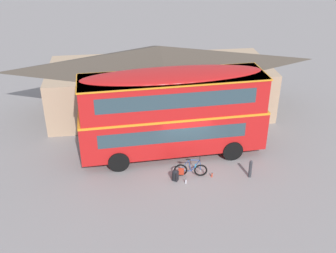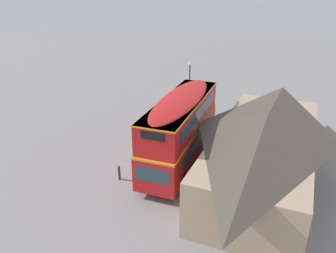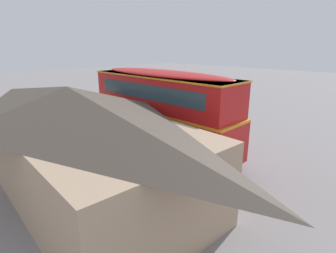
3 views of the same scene
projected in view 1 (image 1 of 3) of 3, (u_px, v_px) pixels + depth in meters
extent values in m
plane|color=gray|center=(185.00, 162.00, 21.89)|extent=(120.00, 120.00, 0.00)
cylinder|color=black|center=(220.00, 129.00, 23.98)|extent=(1.10, 0.28, 1.10)
cylinder|color=black|center=(232.00, 150.00, 21.92)|extent=(1.10, 0.28, 1.10)
cylinder|color=black|center=(116.00, 139.00, 23.03)|extent=(1.10, 0.28, 1.10)
cylinder|color=black|center=(119.00, 162.00, 20.97)|extent=(1.10, 0.28, 1.10)
cube|color=red|center=(173.00, 129.00, 22.01)|extent=(9.80, 2.50, 2.10)
cube|color=orange|center=(173.00, 111.00, 21.50)|extent=(9.82, 2.52, 0.12)
cube|color=red|center=(173.00, 94.00, 21.03)|extent=(9.51, 2.45, 1.90)
ellipsoid|color=red|center=(173.00, 75.00, 20.54)|extent=(9.31, 2.40, 0.36)
cube|color=#2D424C|center=(259.00, 117.00, 22.66)|extent=(0.06, 2.05, 0.90)
cube|color=black|center=(262.00, 78.00, 21.53)|extent=(0.06, 1.38, 0.44)
cube|color=#2D424C|center=(173.00, 136.00, 20.77)|extent=(7.64, 0.04, 0.76)
cube|color=#2D424C|center=(178.00, 101.00, 19.91)|extent=(8.03, 0.04, 0.80)
cube|color=#2D424C|center=(165.00, 114.00, 22.91)|extent=(7.64, 0.04, 0.76)
cube|color=#2D424C|center=(169.00, 82.00, 22.01)|extent=(8.03, 0.04, 0.80)
cube|color=orange|center=(173.00, 77.00, 20.60)|extent=(9.60, 2.53, 0.08)
torus|color=black|center=(201.00, 170.00, 20.64)|extent=(0.68, 0.22, 0.68)
torus|color=black|center=(181.00, 170.00, 20.67)|extent=(0.68, 0.22, 0.68)
cylinder|color=#B2B2B7|center=(201.00, 170.00, 20.64)|extent=(0.07, 0.11, 0.05)
cylinder|color=#B2B2B7|center=(181.00, 170.00, 20.67)|extent=(0.07, 0.11, 0.05)
cylinder|color=#234C99|center=(195.00, 166.00, 20.52)|extent=(0.45, 0.13, 0.69)
cylinder|color=#234C99|center=(194.00, 160.00, 20.36)|extent=(0.56, 0.15, 0.04)
cylinder|color=#234C99|center=(190.00, 166.00, 20.52)|extent=(0.18, 0.07, 0.68)
cylinder|color=#234C99|center=(186.00, 171.00, 20.68)|extent=(0.52, 0.14, 0.09)
cylinder|color=#234C99|center=(185.00, 165.00, 20.52)|extent=(0.40, 0.11, 0.63)
cylinder|color=#234C99|center=(200.00, 165.00, 20.50)|extent=(0.10, 0.05, 0.61)
cylinder|color=black|center=(200.00, 159.00, 20.33)|extent=(0.12, 0.46, 0.03)
ellipsoid|color=black|center=(188.00, 159.00, 20.35)|extent=(0.27, 0.15, 0.06)
cube|color=red|center=(181.00, 171.00, 20.52)|extent=(0.30, 0.19, 0.32)
cylinder|color=#338CBF|center=(195.00, 166.00, 20.52)|extent=(0.07, 0.07, 0.18)
cube|color=black|center=(175.00, 176.00, 20.34)|extent=(0.36, 0.35, 0.54)
ellipsoid|color=black|center=(175.00, 171.00, 20.21)|extent=(0.34, 0.33, 0.10)
cube|color=black|center=(176.00, 176.00, 20.48)|extent=(0.18, 0.15, 0.19)
cylinder|color=black|center=(173.00, 177.00, 20.27)|extent=(0.05, 0.05, 0.43)
cylinder|color=black|center=(176.00, 178.00, 20.21)|extent=(0.05, 0.05, 0.43)
cylinder|color=silver|center=(186.00, 181.00, 20.20)|extent=(0.07, 0.07, 0.22)
cylinder|color=black|center=(186.00, 179.00, 20.14)|extent=(0.04, 0.04, 0.03)
cylinder|color=#D84C33|center=(212.00, 175.00, 20.66)|extent=(0.08, 0.08, 0.23)
cylinder|color=black|center=(212.00, 173.00, 20.60)|extent=(0.05, 0.05, 0.02)
cube|color=tan|center=(160.00, 89.00, 26.73)|extent=(14.30, 6.33, 3.15)
pyramid|color=#4C4238|center=(160.00, 56.00, 25.67)|extent=(14.72, 6.75, 1.29)
cube|color=#3D2319|center=(165.00, 115.00, 24.53)|extent=(1.10, 0.10, 2.10)
cube|color=#2D424C|center=(105.00, 108.00, 23.81)|extent=(1.10, 0.10, 0.90)
cube|color=#2D424C|center=(223.00, 101.00, 24.59)|extent=(1.10, 0.10, 0.90)
cylinder|color=#333338|center=(250.00, 170.00, 20.54)|extent=(0.16, 0.16, 0.85)
sphere|color=#333338|center=(251.00, 162.00, 20.32)|extent=(0.16, 0.16, 0.16)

